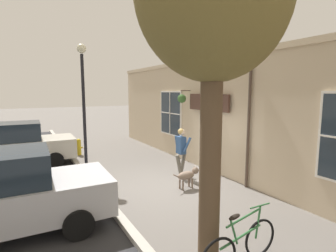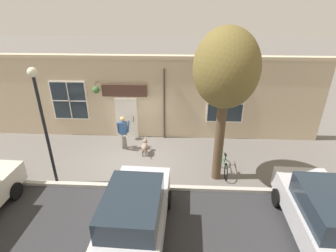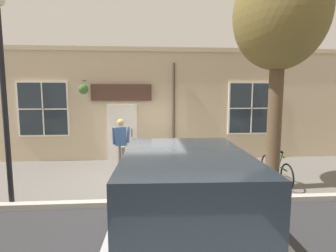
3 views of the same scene
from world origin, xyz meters
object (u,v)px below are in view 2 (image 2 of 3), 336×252
at_px(dog_on_leash, 145,146).
at_px(street_tree_by_curb, 227,72).
at_px(pedestrian_walking, 123,130).
at_px(parked_car_mid_block, 134,216).
at_px(parked_car_far_end, 326,217).
at_px(leaning_bicycle, 223,163).
at_px(street_lamp, 41,112).

distance_m(dog_on_leash, street_tree_by_curb, 5.30).
bearing_deg(pedestrian_walking, dog_on_leash, 68.53).
height_order(pedestrian_walking, street_tree_by_curb, street_tree_by_curb).
xyz_separation_m(parked_car_mid_block, parked_car_far_end, (-0.24, 5.52, 0.00)).
relative_size(pedestrian_walking, parked_car_far_end, 0.39).
distance_m(pedestrian_walking, parked_car_mid_block, 5.42).
distance_m(pedestrian_walking, leaning_bicycle, 4.82).
distance_m(dog_on_leash, parked_car_far_end, 7.47).
xyz_separation_m(leaning_bicycle, parked_car_far_end, (3.36, 2.43, 0.50)).
relative_size(pedestrian_walking, parked_car_mid_block, 0.39).
xyz_separation_m(dog_on_leash, parked_car_far_end, (4.59, 5.87, 0.47)).
bearing_deg(dog_on_leash, parked_car_mid_block, 4.16).
bearing_deg(leaning_bicycle, pedestrian_walking, -110.04).
bearing_deg(pedestrian_walking, parked_car_far_end, 54.14).
xyz_separation_m(street_tree_by_curb, parked_car_far_end, (2.90, 2.73, -3.46)).
bearing_deg(parked_car_far_end, dog_on_leash, -128.00).
bearing_deg(leaning_bicycle, street_tree_by_curb, -33.50).
xyz_separation_m(pedestrian_walking, street_tree_by_curb, (2.10, 4.18, 3.32)).
height_order(dog_on_leash, leaning_bicycle, leaning_bicycle).
distance_m(pedestrian_walking, parked_car_far_end, 8.53).
height_order(pedestrian_walking, street_lamp, street_lamp).
distance_m(parked_car_far_end, street_lamp, 9.56).
distance_m(street_tree_by_curb, street_lamp, 6.49).
relative_size(parked_car_far_end, street_lamp, 0.95).
bearing_deg(parked_car_mid_block, street_tree_by_curb, 138.35).
height_order(leaning_bicycle, parked_car_far_end, parked_car_far_end).
bearing_deg(dog_on_leash, parked_car_far_end, 52.00).
bearing_deg(street_lamp, dog_on_leash, 126.50).
height_order(pedestrian_walking, parked_car_far_end, parked_car_far_end).
bearing_deg(street_lamp, street_tree_by_curb, 95.97).
distance_m(leaning_bicycle, street_lamp, 7.22).
height_order(leaning_bicycle, parked_car_mid_block, parked_car_mid_block).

